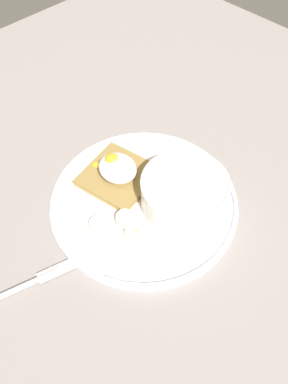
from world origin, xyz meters
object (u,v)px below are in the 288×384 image
(oatmeal_bowl, at_px, (184,192))
(toast_slice, at_px, (119,176))
(poached_egg, at_px, (117,167))
(banana_slice_front, at_px, (137,233))
(banana_slice_back, at_px, (99,224))
(banana_slice_left, at_px, (125,219))
(knife, at_px, (41,278))

(oatmeal_bowl, xyz_separation_m, toast_slice, (0.10, 0.04, -0.02))
(poached_egg, height_order, banana_slice_front, poached_egg)
(banana_slice_back, bearing_deg, toast_slice, -60.62)
(banana_slice_left, bearing_deg, knife, 83.02)
(banana_slice_front, xyz_separation_m, banana_slice_back, (0.05, 0.03, -0.00))
(poached_egg, distance_m, knife, 0.20)
(banana_slice_front, distance_m, knife, 0.14)
(banana_slice_back, bearing_deg, banana_slice_left, -122.58)
(banana_slice_left, relative_size, banana_slice_back, 1.01)
(toast_slice, height_order, banana_slice_back, same)
(poached_egg, bearing_deg, knife, 105.27)
(banana_slice_back, bearing_deg, oatmeal_bowl, -116.19)
(toast_slice, relative_size, banana_slice_back, 3.00)
(banana_slice_front, relative_size, banana_slice_back, 1.25)
(toast_slice, relative_size, knife, 0.94)
(toast_slice, height_order, banana_slice_front, banana_slice_front)
(banana_slice_back, distance_m, knife, 0.11)
(banana_slice_left, bearing_deg, banana_slice_back, 57.42)
(banana_slice_back, bearing_deg, banana_slice_front, -149.86)
(oatmeal_bowl, relative_size, banana_slice_back, 3.21)
(banana_slice_front, bearing_deg, toast_slice, -28.53)
(oatmeal_bowl, height_order, poached_egg, oatmeal_bowl)
(toast_slice, distance_m, banana_slice_left, 0.08)
(oatmeal_bowl, xyz_separation_m, banana_slice_back, (0.06, 0.12, -0.02))
(banana_slice_front, height_order, knife, banana_slice_front)
(toast_slice, xyz_separation_m, poached_egg, (0.00, 0.00, 0.02))
(oatmeal_bowl, height_order, banana_slice_front, oatmeal_bowl)
(banana_slice_front, relative_size, knife, 0.39)
(oatmeal_bowl, bearing_deg, toast_slice, 19.50)
(toast_slice, xyz_separation_m, knife, (-0.05, 0.19, -0.01))
(toast_slice, xyz_separation_m, banana_slice_back, (-0.05, 0.08, -0.00))
(poached_egg, height_order, banana_slice_back, poached_egg)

